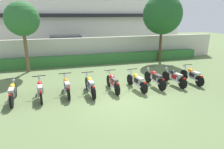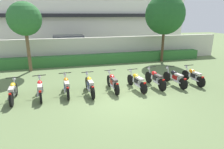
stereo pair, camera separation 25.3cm
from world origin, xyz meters
The scene contains 16 objects.
ground centered at (0.00, 0.00, 0.00)m, with size 60.00×60.00×0.00m, color #607547.
building centered at (0.00, 16.78, 3.44)m, with size 23.70×6.50×6.87m.
compound_wall centered at (0.00, 7.82, 0.98)m, with size 22.51×0.30×1.96m, color beige.
hedge_row centered at (0.00, 7.12, 0.37)m, with size 18.01×0.70×0.74m, color #337033.
parked_car centered at (-1.54, 10.81, 0.94)m, with size 4.51×2.10×1.89m.
tree_near_inspector centered at (-4.50, 6.19, 3.40)m, with size 2.11×2.11×4.48m.
tree_far_side centered at (5.50, 6.58, 3.68)m, with size 3.03×3.03×5.20m.
motorcycle_in_row_0 centered at (-4.59, 1.24, 0.45)m, with size 0.60×1.83×0.96m.
motorcycle_in_row_1 centered at (-3.46, 1.31, 0.44)m, with size 0.60×1.86×0.94m.
motorcycle_in_row_2 centered at (-2.29, 1.37, 0.45)m, with size 0.60×1.87×0.96m.
motorcycle_in_row_3 centered at (-1.21, 1.18, 0.46)m, with size 0.60×1.97×0.97m.
motorcycle_in_row_4 centered at (-0.03, 1.31, 0.45)m, with size 0.60×1.86×0.96m.
motorcycle_in_row_5 centered at (1.19, 1.18, 0.44)m, with size 0.60×1.92×0.95m.
motorcycle_in_row_6 centered at (2.28, 1.30, 0.46)m, with size 0.60×1.97×0.97m.
motorcycle_in_row_7 centered at (3.41, 1.23, 0.44)m, with size 0.60×1.91×0.95m.
motorcycle_in_row_8 centered at (4.53, 1.22, 0.44)m, with size 0.60×1.84×0.95m.
Camera 1 is at (-2.65, -7.58, 3.66)m, focal length 31.55 mm.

